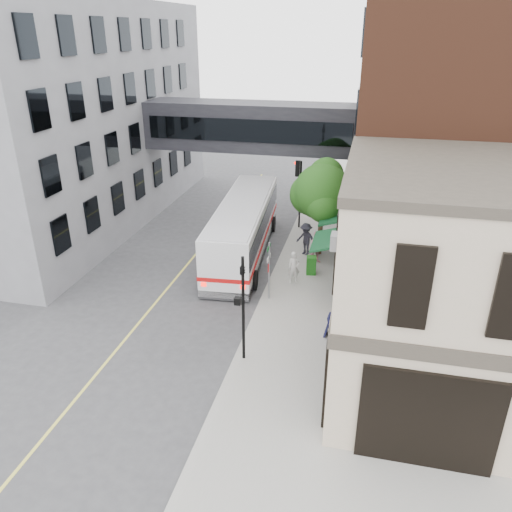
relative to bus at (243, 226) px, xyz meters
The scene contains 17 objects.
ground 12.57m from the bus, 79.74° to the right, with size 120.00×120.00×0.00m, color #38383A.
sidewalk_main 4.87m from the bus, 22.55° to the left, with size 4.00×60.00×0.15m, color gray.
corner_building 15.37m from the bus, 42.48° to the right, with size 10.19×8.12×8.45m.
brick_building 13.54m from the bus, 12.69° to the left, with size 13.76×18.00×14.00m.
opposite_building 16.12m from the bus, 165.76° to the left, with size 14.00×24.00×14.00m, color slate.
skyway_bridge 7.48m from the bus, 97.75° to the left, with size 14.00×3.18×3.00m.
traffic_signal_near 10.64m from the bus, 75.84° to the right, with size 0.44×0.22×4.60m.
traffic_signal_far 5.58m from the bus, 62.46° to the left, with size 0.53×0.28×4.50m.
street_sign_pole 5.86m from the bus, 63.57° to the right, with size 0.08×0.75×3.00m.
street_tree 5.00m from the bus, 12.39° to the left, with size 3.80×3.20×5.60m.
lane_marking 3.99m from the bus, 141.06° to the right, with size 0.12×40.00×0.01m, color #D8CC4C.
bus is the anchor object (origin of this frame).
pedestrian_a 4.87m from the bus, 42.75° to the right, with size 0.63×0.41×1.73m, color beige.
pedestrian_b 4.49m from the bus, ahead, with size 0.91×0.71×1.86m, color pink.
pedestrian_c 3.72m from the bus, ahead, with size 1.26×0.72×1.94m, color #22222A.
newspaper_box 4.89m from the bus, 25.68° to the right, with size 0.51×0.46×1.02m, color #185C15.
sandwich_board 9.82m from the bus, 53.41° to the right, with size 0.36×0.56×1.01m, color black.
Camera 1 is at (4.64, -14.13, 12.28)m, focal length 35.00 mm.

